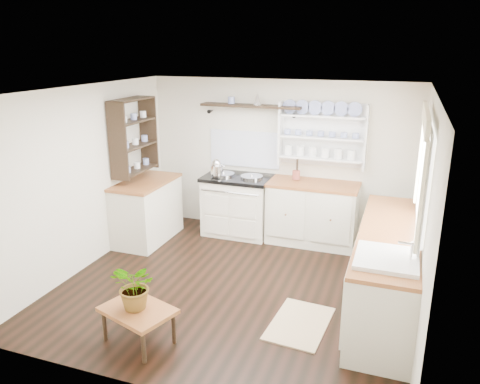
% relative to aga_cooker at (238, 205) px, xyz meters
% --- Properties ---
extents(floor, '(4.00, 3.80, 0.01)m').
position_rel_aga_cooker_xyz_m(floor, '(0.53, -1.57, -0.46)').
color(floor, black).
rests_on(floor, ground).
extents(wall_back, '(4.00, 0.02, 2.30)m').
position_rel_aga_cooker_xyz_m(wall_back, '(0.53, 0.33, 0.69)').
color(wall_back, beige).
rests_on(wall_back, ground).
extents(wall_right, '(0.02, 3.80, 2.30)m').
position_rel_aga_cooker_xyz_m(wall_right, '(2.53, -1.57, 0.69)').
color(wall_right, beige).
rests_on(wall_right, ground).
extents(wall_left, '(0.02, 3.80, 2.30)m').
position_rel_aga_cooker_xyz_m(wall_left, '(-1.47, -1.57, 0.69)').
color(wall_left, beige).
rests_on(wall_left, ground).
extents(ceiling, '(4.00, 3.80, 0.01)m').
position_rel_aga_cooker_xyz_m(ceiling, '(0.53, -1.57, 1.84)').
color(ceiling, white).
rests_on(ceiling, wall_back).
extents(window, '(0.08, 1.55, 1.22)m').
position_rel_aga_cooker_xyz_m(window, '(2.48, -1.42, 1.11)').
color(window, white).
rests_on(window, wall_right).
extents(aga_cooker, '(1.01, 0.70, 0.93)m').
position_rel_aga_cooker_xyz_m(aga_cooker, '(0.00, 0.00, 0.00)').
color(aga_cooker, white).
rests_on(aga_cooker, floor).
extents(back_cabinets, '(1.27, 0.63, 0.90)m').
position_rel_aga_cooker_xyz_m(back_cabinets, '(1.13, 0.03, 0.00)').
color(back_cabinets, beige).
rests_on(back_cabinets, floor).
extents(right_cabinets, '(0.62, 2.43, 0.90)m').
position_rel_aga_cooker_xyz_m(right_cabinets, '(2.23, -1.47, 0.00)').
color(right_cabinets, beige).
rests_on(right_cabinets, floor).
extents(belfast_sink, '(0.55, 0.60, 0.45)m').
position_rel_aga_cooker_xyz_m(belfast_sink, '(2.23, -2.22, 0.34)').
color(belfast_sink, white).
rests_on(belfast_sink, right_cabinets).
extents(left_cabinets, '(0.62, 1.13, 0.90)m').
position_rel_aga_cooker_xyz_m(left_cabinets, '(-1.17, -0.67, 0.00)').
color(left_cabinets, beige).
rests_on(left_cabinets, floor).
extents(plate_rack, '(1.20, 0.22, 0.90)m').
position_rel_aga_cooker_xyz_m(plate_rack, '(1.18, 0.29, 1.10)').
color(plate_rack, white).
rests_on(plate_rack, wall_back).
extents(high_shelf, '(1.50, 0.29, 0.16)m').
position_rel_aga_cooker_xyz_m(high_shelf, '(0.13, 0.21, 1.45)').
color(high_shelf, black).
rests_on(high_shelf, wall_back).
extents(left_shelving, '(0.28, 0.80, 1.05)m').
position_rel_aga_cooker_xyz_m(left_shelving, '(-1.31, -0.67, 1.09)').
color(left_shelving, black).
rests_on(left_shelving, wall_left).
extents(kettle, '(0.19, 0.19, 0.23)m').
position_rel_aga_cooker_xyz_m(kettle, '(-0.28, -0.12, 0.59)').
color(kettle, silver).
rests_on(kettle, aga_cooker).
extents(utensil_crock, '(0.11, 0.11, 0.13)m').
position_rel_aga_cooker_xyz_m(utensil_crock, '(0.86, 0.11, 0.51)').
color(utensil_crock, brown).
rests_on(utensil_crock, back_cabinets).
extents(center_table, '(0.78, 0.66, 0.36)m').
position_rel_aga_cooker_xyz_m(center_table, '(0.04, -2.92, -0.14)').
color(center_table, brown).
rests_on(center_table, floor).
extents(potted_plant, '(0.52, 0.49, 0.47)m').
position_rel_aga_cooker_xyz_m(potted_plant, '(0.04, -2.92, 0.14)').
color(potted_plant, '#3F7233').
rests_on(potted_plant, center_table).
extents(floor_rug, '(0.61, 0.89, 0.02)m').
position_rel_aga_cooker_xyz_m(floor_rug, '(1.45, -2.12, -0.45)').
color(floor_rug, '#9E905C').
rests_on(floor_rug, floor).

